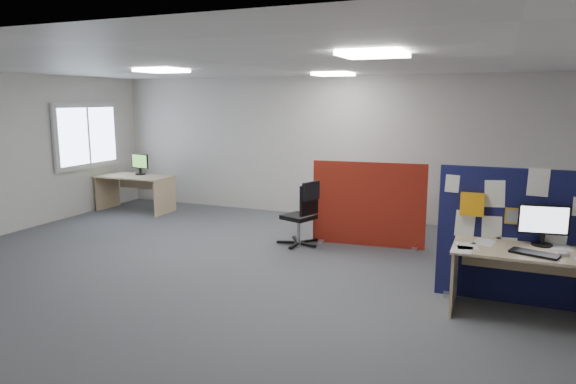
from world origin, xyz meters
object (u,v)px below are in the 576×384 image
(main_desk, at_px, (535,267))
(monitor_second, at_px, (140,163))
(navy_divider, at_px, (523,237))
(red_divider, at_px, (368,205))
(monitor_main, at_px, (544,223))
(office_chair, at_px, (304,210))
(second_desk, at_px, (136,184))

(main_desk, height_order, monitor_second, monitor_second)
(navy_divider, distance_m, main_desk, 0.43)
(red_divider, bearing_deg, navy_divider, -42.89)
(monitor_main, distance_m, office_chair, 3.52)
(monitor_main, relative_size, red_divider, 0.29)
(monitor_main, relative_size, second_desk, 0.34)
(second_desk, xyz_separation_m, monitor_second, (0.01, 0.14, 0.42))
(navy_divider, bearing_deg, red_divider, 142.18)
(second_desk, distance_m, office_chair, 4.26)
(second_desk, bearing_deg, office_chair, -15.56)
(red_divider, xyz_separation_m, second_desk, (-5.02, 0.72, -0.10))
(red_divider, distance_m, office_chair, 1.00)
(monitor_main, distance_m, monitor_second, 7.78)
(main_desk, height_order, monitor_main, monitor_main)
(second_desk, xyz_separation_m, office_chair, (4.11, -1.14, 0.03))
(red_divider, height_order, office_chair, red_divider)
(navy_divider, xyz_separation_m, monitor_second, (-7.13, 2.51, 0.20))
(red_divider, height_order, monitor_second, red_divider)
(monitor_second, bearing_deg, red_divider, 2.15)
(navy_divider, relative_size, monitor_main, 3.65)
(office_chair, bearing_deg, monitor_main, -4.02)
(navy_divider, xyz_separation_m, main_desk, (0.12, -0.36, -0.22))
(navy_divider, xyz_separation_m, red_divider, (-2.12, 1.65, -0.12))
(monitor_main, relative_size, monitor_second, 1.08)
(monitor_main, height_order, second_desk, monitor_main)
(main_desk, relative_size, monitor_main, 3.22)
(monitor_main, relative_size, office_chair, 0.50)
(main_desk, bearing_deg, navy_divider, 108.86)
(monitor_main, bearing_deg, monitor_second, 152.33)
(office_chair, bearing_deg, second_desk, -176.44)
(main_desk, bearing_deg, second_desk, 159.41)
(main_desk, distance_m, monitor_second, 7.81)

